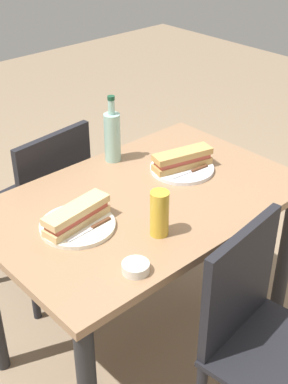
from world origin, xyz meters
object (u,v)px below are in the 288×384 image
(baguette_sandwich_far, at_px, (182,159))
(knife_near, at_px, (92,228))
(chair_near, at_px, (44,203))
(plate_near, at_px, (78,226))
(baguette_sandwich_near, at_px, (77,215))
(plate_far, at_px, (182,168))
(olive_bowl, at_px, (136,267))
(chair_far, at_px, (261,336))
(dining_table, at_px, (144,225))
(water_bottle, at_px, (112,136))
(beer_glass, at_px, (159,213))
(knife_far, at_px, (192,171))

(baguette_sandwich_far, bearing_deg, knife_near, 10.40)
(chair_near, bearing_deg, plate_near, 69.85)
(baguette_sandwich_near, height_order, plate_far, baguette_sandwich_near)
(olive_bowl, bearing_deg, chair_far, 136.26)
(dining_table, bearing_deg, water_bottle, -108.59)
(water_bottle, xyz_separation_m, beer_glass, (0.22, 0.50, -0.03))
(plate_near, height_order, water_bottle, water_bottle)
(chair_near, height_order, knife_far, chair_near)
(chair_far, relative_size, baguette_sandwich_far, 3.45)
(chair_far, relative_size, beer_glass, 5.50)
(chair_near, relative_size, plate_near, 3.44)
(knife_near, bearing_deg, baguette_sandwich_near, -71.23)
(chair_far, height_order, knife_near, chair_far)
(water_bottle, bearing_deg, chair_near, -55.60)
(chair_far, bearing_deg, baguette_sandwich_near, -63.83)
(chair_far, height_order, water_bottle, water_bottle)
(baguette_sandwich_far, xyz_separation_m, beer_glass, (0.36, 0.25, 0.03))
(chair_far, bearing_deg, plate_far, -112.53)
(plate_near, bearing_deg, dining_table, 178.72)
(chair_far, distance_m, olive_bowl, 0.49)
(plate_near, bearing_deg, plate_far, -175.79)
(plate_near, relative_size, knife_near, 1.40)
(chair_near, distance_m, beer_glass, 0.84)
(knife_near, xyz_separation_m, plate_far, (-0.52, -0.10, -0.01))
(plate_far, height_order, beer_glass, beer_glass)
(dining_table, xyz_separation_m, plate_far, (-0.25, -0.05, 0.13))
(plate_near, xyz_separation_m, knife_far, (-0.54, 0.02, 0.01))
(olive_bowl, bearing_deg, beer_glass, -153.63)
(olive_bowl, bearing_deg, chair_near, -103.93)
(plate_near, height_order, beer_glass, beer_glass)
(plate_near, bearing_deg, chair_far, 116.17)
(olive_bowl, bearing_deg, plate_near, -91.35)
(plate_near, bearing_deg, chair_near, -110.15)
(baguette_sandwich_near, bearing_deg, plate_near, 0.00)
(plate_far, height_order, knife_far, knife_far)
(chair_near, xyz_separation_m, beer_glass, (0.03, 0.77, 0.34))
(chair_near, distance_m, baguette_sandwich_near, 0.67)
(knife_near, bearing_deg, beer_glass, 135.89)
(olive_bowl, bearing_deg, knife_far, -152.57)
(dining_table, height_order, chair_far, chair_far)
(beer_glass, bearing_deg, baguette_sandwich_far, -145.70)
(chair_far, height_order, knife_far, chair_far)
(chair_far, xyz_separation_m, plate_near, (0.28, -0.58, 0.27))
(plate_far, bearing_deg, baguette_sandwich_near, 4.21)
(chair_near, height_order, baguette_sandwich_near, chair_near)
(baguette_sandwich_near, xyz_separation_m, olive_bowl, (0.01, 0.30, -0.03))
(dining_table, height_order, baguette_sandwich_near, baguette_sandwich_near)
(dining_table, bearing_deg, baguette_sandwich_near, -1.28)
(dining_table, relative_size, plate_far, 4.56)
(chair_far, height_order, plate_near, chair_far)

